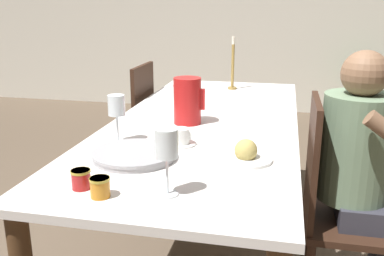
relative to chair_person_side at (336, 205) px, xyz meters
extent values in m
plane|color=brown|center=(-0.63, 0.27, -0.50)|extent=(20.00, 20.00, 0.00)
cube|color=beige|center=(-0.63, 3.70, 0.80)|extent=(10.00, 0.06, 2.60)
cube|color=silver|center=(-0.63, 0.27, 0.26)|extent=(0.91, 2.19, 0.03)
cylinder|color=#472D19|center=(-1.03, 1.31, -0.13)|extent=(0.07, 0.07, 0.75)
cylinder|color=#472D19|center=(-0.24, 1.31, -0.13)|extent=(0.07, 0.07, 0.75)
cylinder|color=#331E14|center=(0.27, 0.18, -0.29)|extent=(0.04, 0.04, 0.41)
cylinder|color=#331E14|center=(-0.10, 0.18, -0.29)|extent=(0.04, 0.04, 0.41)
cube|color=#331E14|center=(0.08, 0.00, -0.08)|extent=(0.42, 0.42, 0.03)
cube|color=#331E14|center=(-0.12, 0.00, 0.20)|extent=(0.03, 0.39, 0.53)
cylinder|color=#331E14|center=(-1.53, 0.62, -0.29)|extent=(0.04, 0.04, 0.41)
cylinder|color=#331E14|center=(-1.53, 0.99, -0.29)|extent=(0.04, 0.04, 0.41)
cylinder|color=#331E14|center=(-1.16, 0.62, -0.29)|extent=(0.04, 0.04, 0.41)
cylinder|color=#331E14|center=(-1.16, 0.99, -0.29)|extent=(0.04, 0.04, 0.41)
cube|color=#331E14|center=(-1.35, 0.81, -0.08)|extent=(0.42, 0.42, 0.03)
cube|color=#331E14|center=(-1.15, 0.81, 0.20)|extent=(0.03, 0.39, 0.53)
cylinder|color=#33333D|center=(0.23, 0.11, -0.28)|extent=(0.09, 0.09, 0.44)
cube|color=#33333D|center=(0.15, 0.03, -0.02)|extent=(0.30, 0.34, 0.11)
cylinder|color=slate|center=(0.06, 0.03, 0.26)|extent=(0.30, 0.30, 0.46)
sphere|color=brown|center=(0.06, 0.03, 0.57)|extent=(0.19, 0.19, 0.19)
cylinder|color=red|center=(-0.71, 0.19, 0.39)|extent=(0.13, 0.13, 0.23)
cube|color=red|center=(-0.63, 0.19, 0.40)|extent=(0.02, 0.02, 0.10)
cone|color=red|center=(-0.76, 0.19, 0.48)|extent=(0.04, 0.04, 0.04)
cylinder|color=white|center=(-0.93, -0.16, 0.28)|extent=(0.07, 0.07, 0.00)
cylinder|color=white|center=(-0.93, -0.16, 0.34)|extent=(0.01, 0.01, 0.11)
cylinder|color=white|center=(-0.93, -0.16, 0.44)|extent=(0.07, 0.07, 0.09)
cylinder|color=white|center=(-0.59, -0.62, 0.28)|extent=(0.07, 0.07, 0.00)
cylinder|color=white|center=(-0.59, -0.62, 0.34)|extent=(0.01, 0.01, 0.12)
cylinder|color=white|center=(-0.59, -0.62, 0.45)|extent=(0.07, 0.07, 0.09)
cylinder|color=red|center=(-0.59, -0.62, 0.43)|extent=(0.06, 0.06, 0.05)
cylinder|color=white|center=(-0.66, -0.14, 0.28)|extent=(0.13, 0.13, 0.01)
cylinder|color=white|center=(-0.66, -0.14, 0.32)|extent=(0.07, 0.07, 0.06)
cube|color=white|center=(-0.62, -0.14, 0.32)|extent=(0.01, 0.01, 0.03)
cylinder|color=#9E9EA3|center=(-0.80, -0.34, 0.29)|extent=(0.31, 0.31, 0.02)
cylinder|color=#9E9EA3|center=(-0.80, -0.34, 0.30)|extent=(0.32, 0.32, 0.01)
cylinder|color=white|center=(-0.38, -0.27, 0.28)|extent=(0.20, 0.20, 0.01)
sphere|color=tan|center=(-0.38, -0.27, 0.32)|extent=(0.09, 0.09, 0.09)
cylinder|color=#C67A1E|center=(-0.78, -0.68, 0.31)|extent=(0.06, 0.06, 0.06)
cylinder|color=gold|center=(-0.78, -0.68, 0.34)|extent=(0.06, 0.06, 0.01)
cylinder|color=#A81E1E|center=(-0.87, -0.63, 0.31)|extent=(0.06, 0.06, 0.06)
cylinder|color=gold|center=(-0.87, -0.63, 0.34)|extent=(0.06, 0.06, 0.01)
cylinder|color=olive|center=(-0.60, 1.09, 0.28)|extent=(0.06, 0.06, 0.01)
cylinder|color=olive|center=(-0.60, 1.09, 0.44)|extent=(0.02, 0.02, 0.29)
cylinder|color=beige|center=(-0.60, 1.09, 0.61)|extent=(0.02, 0.02, 0.05)
cylinder|color=#A8603D|center=(0.63, 3.31, -0.43)|extent=(0.26, 0.26, 0.15)
cylinder|color=brown|center=(0.63, 3.31, -0.27)|extent=(0.04, 0.04, 0.17)
sphere|color=#2D6B2D|center=(0.63, 3.31, 0.00)|extent=(0.43, 0.43, 0.43)
camera|label=1|loc=(-0.25, -1.79, 0.85)|focal=40.00mm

